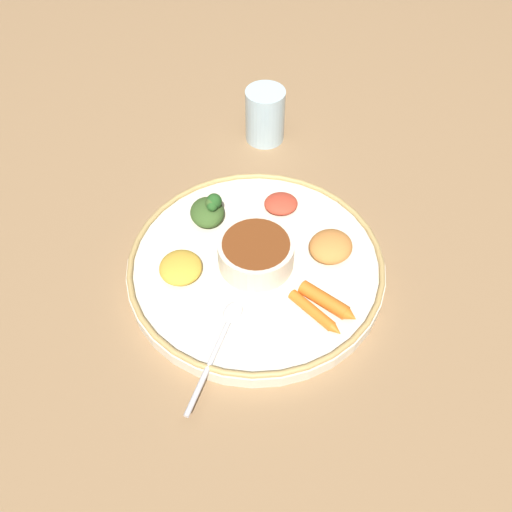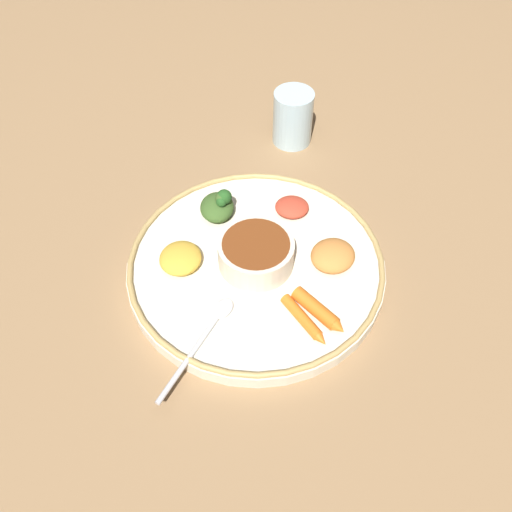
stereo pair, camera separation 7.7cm
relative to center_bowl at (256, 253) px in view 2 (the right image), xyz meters
name	(u,v)px [view 2 (the right image)]	position (x,y,z in m)	size (l,w,h in m)	color
ground_plane	(256,272)	(0.00, 0.00, -0.04)	(2.40, 2.40, 0.00)	olive
platter	(256,267)	(0.00, 0.00, -0.03)	(0.36, 0.36, 0.02)	beige
platter_rim	(256,261)	(0.00, 0.00, -0.02)	(0.36, 0.36, 0.01)	tan
center_bowl	(256,253)	(0.00, 0.00, 0.00)	(0.11, 0.11, 0.04)	beige
spoon	(207,331)	(0.11, -0.06, -0.02)	(0.15, 0.09, 0.01)	silver
greens_pile	(218,205)	(-0.09, -0.05, 0.00)	(0.06, 0.05, 0.05)	#385623
carrot_near_spoon	(304,320)	(0.10, 0.06, -0.02)	(0.08, 0.06, 0.01)	orange
carrot_outer	(319,311)	(0.09, 0.08, -0.01)	(0.07, 0.07, 0.02)	orange
mound_squash	(333,255)	(0.00, 0.11, -0.01)	(0.06, 0.06, 0.03)	#C67A38
mound_lentil_yellow	(180,259)	(0.00, -0.10, -0.01)	(0.06, 0.06, 0.02)	gold
mound_berbere_red	(292,207)	(-0.10, 0.06, -0.01)	(0.05, 0.05, 0.02)	#B73D28
drinking_glass	(293,121)	(-0.29, 0.07, 0.00)	(0.07, 0.07, 0.09)	silver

